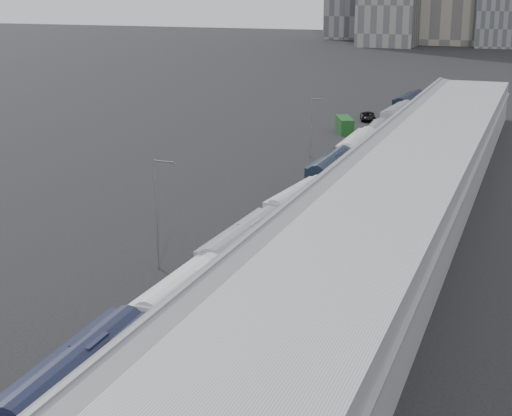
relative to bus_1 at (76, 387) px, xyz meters
The scene contains 19 objects.
sidewalk 34.64m from the bus_1, 78.11° to the left, with size 10.00×170.00×0.12m, color gray.
lane_line 34.07m from the bus_1, 95.69° to the left, with size 0.12×160.00×0.02m, color gold.
depot 35.69m from the bus_1, 71.82° to the left, with size 12.45×160.40×7.20m.
bus_1 is the anchor object (origin of this frame).
bus_2 14.22m from the bus_1, 88.50° to the left, with size 2.86×12.82×3.73m.
bus_3 25.26m from the bus_1, 89.02° to the left, with size 3.22×13.64×3.96m.
bus_4 41.17m from the bus_1, 89.47° to the left, with size 3.64×12.26×3.53m.
bus_5 56.21m from the bus_1, 90.16° to the left, with size 2.90×13.05×3.81m.
bus_6 69.51m from the bus_1, 89.97° to the left, with size 3.05×13.76×4.01m.
bus_7 80.88m from the bus_1, 89.81° to the left, with size 3.35×12.49×3.61m.
bus_8 98.79m from the bus_1, 89.89° to the left, with size 3.49×13.62×3.94m.
bus_9 112.78m from the bus_1, 90.12° to the left, with size 3.98×14.13×4.08m.
tree_1 7.99m from the bus_1, 63.16° to the left, with size 2.78×2.78×4.65m.
tree_2 35.91m from the bus_1, 83.24° to the left, with size 1.41×1.41×4.27m.
tree_3 61.33m from the bus_1, 86.44° to the left, with size 2.24×2.24×4.51m.
street_lamp_near 24.17m from the bus_1, 105.62° to the left, with size 2.04×0.22×9.70m.
street_lamp_far 71.07m from the bus_1, 95.45° to the left, with size 2.04×0.22×8.53m.
shipping_container 91.79m from the bus_1, 94.53° to the left, with size 2.12×6.54×2.54m, color #133F16.
suv 104.57m from the bus_1, 93.37° to the left, with size 2.57×5.58×1.55m, color black.
Camera 1 is at (25.48, -13.00, 23.89)m, focal length 55.00 mm.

